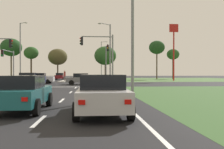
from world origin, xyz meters
TOP-DOWN VIEW (x-y plane):
  - ground_plane at (0.00, 30.00)m, footprint 200.00×200.00m
  - grass_verge_far_right at (25.50, 54.50)m, footprint 35.00×35.00m
  - median_island_near at (0.00, 11.00)m, footprint 1.20×22.00m
  - median_island_far at (0.00, 55.00)m, footprint 1.20×36.00m
  - lane_dash_near at (3.50, 3.35)m, footprint 0.14×2.00m
  - lane_dash_second at (3.50, 9.35)m, footprint 0.14×2.00m
  - lane_dash_third at (3.50, 15.35)m, footprint 0.14×2.00m
  - lane_dash_fourth at (3.50, 21.35)m, footprint 0.14×2.00m
  - edge_line_right at (6.85, 12.00)m, footprint 0.14×24.00m
  - stop_bar_near at (3.80, 23.00)m, footprint 6.40×0.50m
  - crosswalk_bar_second at (-5.25, 24.80)m, footprint 0.70×2.80m
  - crosswalk_bar_third at (-4.10, 24.80)m, footprint 0.70×2.80m
  - crosswalk_bar_fourth at (-2.95, 24.80)m, footprint 0.70×2.80m
  - crosswalk_bar_fifth at (-1.80, 24.80)m, footprint 0.70×2.80m
  - car_white_near at (-2.57, 32.19)m, footprint 4.31×1.98m
  - car_teal_second at (2.32, 5.63)m, footprint 1.97×4.26m
  - car_grey_third at (3.83, 28.93)m, footprint 4.33×2.10m
  - car_maroon_fifth at (-2.17, 52.66)m, footprint 2.04×4.23m
  - car_navy_sixth at (-3.21, 28.84)m, footprint 4.19×1.94m
  - car_silver_seventh at (5.59, 4.58)m, footprint 1.99×4.62m
  - traffic_signal_far_left at (-7.60, 34.53)m, footprint 0.32×5.42m
  - traffic_signal_near_right at (6.29, 23.40)m, footprint 3.87×0.32m
  - traffic_signal_far_right at (7.60, 34.94)m, footprint 0.32×4.80m
  - street_lamp_near at (8.11, 11.82)m, footprint 1.60×1.74m
  - street_lamp_second at (7.84, 32.59)m, footprint 2.04×1.73m
  - street_lamp_third at (-7.90, 41.74)m, footprint 1.72×1.38m
  - street_lamp_fourth at (8.14, 67.80)m, footprint 1.92×1.42m
  - pedestrian_at_median at (0.26, 40.51)m, footprint 0.34×0.34m
  - fastfood_pole_sign at (21.82, 43.91)m, footprint 1.80×0.40m
  - treeline_second at (-14.72, 57.81)m, footprint 5.16×5.16m
  - treeline_third at (-9.45, 56.04)m, footprint 3.47×3.47m
  - treeline_fourth at (-3.57, 59.43)m, footprint 4.91×4.91m
  - treeline_fifth at (8.46, 54.91)m, footprint 5.33×5.33m
  - treeline_sixth at (21.65, 56.29)m, footprint 3.99×3.99m
  - treeline_seventh at (26.41, 57.91)m, footprint 3.25×3.25m

SIDE VIEW (x-z plane):
  - ground_plane at x=0.00m, z-range 0.00..0.00m
  - grass_verge_far_right at x=25.50m, z-range 0.00..0.01m
  - lane_dash_near at x=3.50m, z-range 0.00..0.01m
  - lane_dash_second at x=3.50m, z-range 0.00..0.01m
  - lane_dash_third at x=3.50m, z-range 0.00..0.01m
  - lane_dash_fourth at x=3.50m, z-range 0.00..0.01m
  - edge_line_right at x=6.85m, z-range 0.00..0.01m
  - stop_bar_near at x=3.80m, z-range 0.00..0.01m
  - crosswalk_bar_second at x=-5.25m, z-range 0.00..0.01m
  - crosswalk_bar_third at x=-4.10m, z-range 0.00..0.01m
  - crosswalk_bar_fourth at x=-2.95m, z-range 0.00..0.01m
  - crosswalk_bar_fifth at x=-1.80m, z-range 0.00..0.01m
  - median_island_near at x=0.00m, z-range 0.00..0.14m
  - median_island_far at x=0.00m, z-range 0.00..0.14m
  - car_teal_second at x=2.32m, z-range 0.02..1.48m
  - car_silver_seventh at x=5.59m, z-range 0.02..1.53m
  - car_grey_third at x=3.83m, z-range 0.02..1.54m
  - car_white_near at x=-2.57m, z-range 0.02..1.58m
  - car_maroon_fifth at x=-2.17m, z-range 0.02..1.60m
  - car_navy_sixth at x=-3.21m, z-range 0.01..1.62m
  - pedestrian_at_median at x=0.26m, z-range 0.35..2.25m
  - traffic_signal_far_left at x=-7.60m, z-range 1.04..6.22m
  - traffic_signal_near_right at x=6.29m, z-range 1.06..7.05m
  - traffic_signal_far_right at x=7.60m, z-range 1.14..7.26m
  - street_lamp_second at x=7.84m, z-range 0.56..9.60m
  - treeline_fourth at x=-3.57m, z-range 1.80..9.61m
  - treeline_fifth at x=8.46m, z-range 1.75..9.81m
  - street_lamp_near at x=8.11m, z-range 0.55..11.26m
  - street_lamp_third at x=-7.90m, z-range 0.53..11.37m
  - street_lamp_fourth at x=8.14m, z-range 0.55..11.40m
  - treeline_third at x=-9.45m, z-range 2.40..10.33m
  - treeline_seventh at x=26.41m, z-range 2.46..10.30m
  - treeline_second at x=-14.72m, z-range 2.84..12.95m
  - treeline_sixth at x=21.65m, z-range 3.13..12.90m
  - fastfood_pole_sign at x=21.82m, z-range 2.64..14.14m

